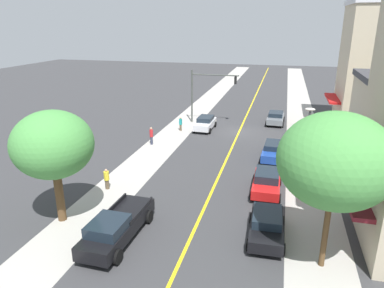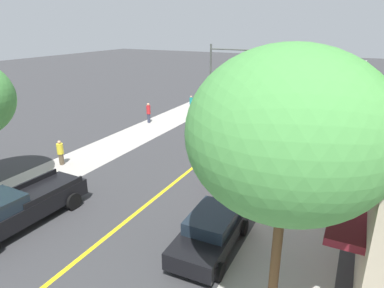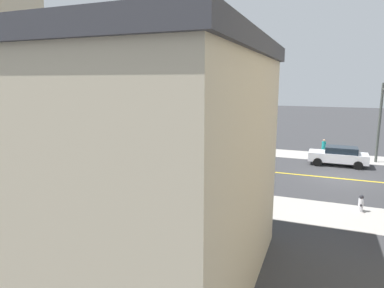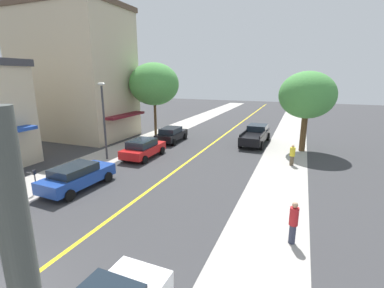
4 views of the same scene
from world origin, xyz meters
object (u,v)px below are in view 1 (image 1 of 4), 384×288
at_px(grey_sedan_left_curb, 276,118).
at_px(white_sedan_right_curb, 205,123).
at_px(traffic_light_mast, 206,88).
at_px(pedestrian_teal_shirt, 181,124).
at_px(black_pickup_truck, 117,226).
at_px(parking_meter, 294,146).
at_px(street_tree_left_near, 53,145).
at_px(pedestrian_yellow_shirt, 107,179).
at_px(pedestrian_red_shirt, 151,135).
at_px(fire_hydrant, 295,130).
at_px(street_tree_right_corner, 335,161).
at_px(street_lamp, 307,139).
at_px(blue_sedan_left_curb, 274,151).
at_px(red_sedan_left_curb, 267,181).
at_px(black_sedan_left_curb, 267,225).

relative_size(grey_sedan_left_curb, white_sedan_right_curb, 0.97).
bearing_deg(traffic_light_mast, pedestrian_teal_shirt, -117.42).
bearing_deg(black_pickup_truck, parking_meter, 151.34).
relative_size(street_tree_left_near, pedestrian_yellow_shirt, 4.40).
height_order(traffic_light_mast, pedestrian_red_shirt, traffic_light_mast).
bearing_deg(fire_hydrant, traffic_light_mast, -11.49).
distance_m(street_tree_right_corner, pedestrian_yellow_shirt, 16.23).
height_order(street_lamp, blue_sedan_left_curb, street_lamp).
distance_m(street_lamp, pedestrian_red_shirt, 16.03).
relative_size(parking_meter, red_sedan_left_curb, 0.31).
height_order(red_sedan_left_curb, pedestrian_red_shirt, pedestrian_red_shirt).
distance_m(black_sedan_left_curb, pedestrian_red_shirt, 18.42).
xyz_separation_m(grey_sedan_left_curb, black_sedan_left_curb, (-0.33, 24.94, 0.02)).
bearing_deg(black_sedan_left_curb, black_pickup_truck, -75.08).
bearing_deg(street_lamp, pedestrian_red_shirt, -24.54).
relative_size(parking_meter, pedestrian_teal_shirt, 0.86).
bearing_deg(black_sedan_left_curb, parking_meter, 171.48).
xyz_separation_m(fire_hydrant, pedestrian_teal_shirt, (12.56, 1.87, 0.40)).
bearing_deg(parking_meter, pedestrian_teal_shirt, -22.50).
distance_m(fire_hydrant, street_lamp, 14.24).
height_order(black_pickup_truck, pedestrian_red_shirt, pedestrian_red_shirt).
relative_size(red_sedan_left_curb, pedestrian_yellow_shirt, 2.76).
bearing_deg(black_pickup_truck, pedestrian_teal_shirt, -171.41).
height_order(black_pickup_truck, pedestrian_yellow_shirt, black_pickup_truck).
bearing_deg(street_tree_left_near, street_lamp, -149.72).
distance_m(red_sedan_left_curb, pedestrian_red_shirt, 14.24).
bearing_deg(street_lamp, red_sedan_left_curb, 28.84).
relative_size(parking_meter, black_sedan_left_curb, 0.31).
distance_m(traffic_light_mast, grey_sedan_left_curb, 9.12).
bearing_deg(fire_hydrant, red_sedan_left_curb, 81.67).
bearing_deg(fire_hydrant, blue_sedan_left_curb, 76.68).
xyz_separation_m(fire_hydrant, street_lamp, (-0.32, 13.84, 3.34)).
bearing_deg(blue_sedan_left_curb, parking_meter, 130.60).
height_order(street_tree_left_near, parking_meter, street_tree_left_near).
xyz_separation_m(street_tree_right_corner, red_sedan_left_curb, (3.18, -7.75, -4.86)).
xyz_separation_m(grey_sedan_left_curb, blue_sedan_left_curb, (-0.26, 12.14, 0.02)).
height_order(grey_sedan_left_curb, black_sedan_left_curb, black_sedan_left_curb).
distance_m(grey_sedan_left_curb, black_pickup_truck, 28.43).
distance_m(street_tree_right_corner, pedestrian_teal_shirt, 25.54).
distance_m(parking_meter, street_lamp, 7.45).
height_order(parking_meter, traffic_light_mast, traffic_light_mast).
relative_size(street_lamp, pedestrian_teal_shirt, 3.81).
bearing_deg(street_tree_left_near, pedestrian_red_shirt, -90.92).
bearing_deg(pedestrian_teal_shirt, red_sedan_left_curb, -37.36).
relative_size(fire_hydrant, black_sedan_left_curb, 0.20).
bearing_deg(pedestrian_yellow_shirt, grey_sedan_left_curb, 124.57).
bearing_deg(pedestrian_yellow_shirt, parking_meter, 101.13).
distance_m(street_tree_left_near, traffic_light_mast, 24.79).
bearing_deg(fire_hydrant, street_tree_right_corner, 92.37).
bearing_deg(pedestrian_red_shirt, pedestrian_yellow_shirt, 78.21).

